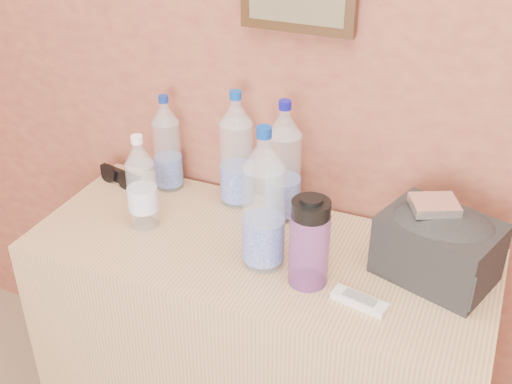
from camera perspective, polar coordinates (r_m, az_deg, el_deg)
dresser at (r=1.94m, az=0.18°, el=-14.21°), size 1.22×0.51×0.76m
pet_large_a at (r=1.93m, az=-7.90°, el=3.90°), size 0.08×0.08×0.30m
pet_large_b at (r=1.82m, az=-1.75°, el=3.31°), size 0.09×0.09×0.35m
pet_large_c at (r=1.75m, az=2.46°, el=2.19°), size 0.09×0.09×0.35m
pet_large_d at (r=1.55m, az=0.67°, el=-1.30°), size 0.10×0.10×0.38m
pet_small at (r=1.75m, az=-10.12°, el=0.44°), size 0.08×0.08×0.27m
nalgene_bottle at (r=1.52m, az=4.77°, el=-4.41°), size 0.10×0.10×0.24m
sunglasses at (r=2.02m, az=-11.93°, el=1.35°), size 0.17×0.09×0.04m
ac_remote at (r=1.53m, az=9.18°, el=-9.55°), size 0.14×0.07×0.02m
toiletry_bag at (r=1.61m, az=15.92°, el=-4.57°), size 0.31×0.27×0.18m
foil_packet at (r=1.57m, az=15.57°, el=-1.12°), size 0.14×0.13×0.02m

